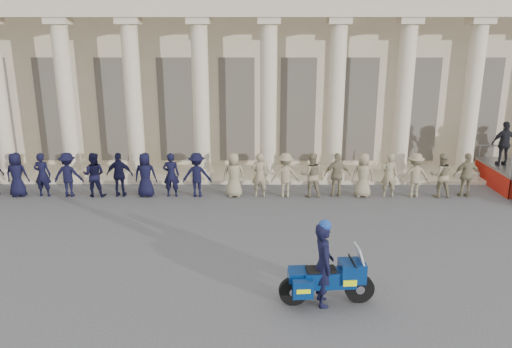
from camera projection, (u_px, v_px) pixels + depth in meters
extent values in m
plane|color=#464649|center=(221.00, 274.00, 12.38)|extent=(90.00, 90.00, 0.00)
cube|color=#C5B594|center=(241.00, 58.00, 25.57)|extent=(40.00, 10.00, 9.00)
cube|color=#C5B594|center=(236.00, 174.00, 20.82)|extent=(40.00, 2.60, 0.15)
cube|color=#C5B594|center=(233.00, 3.00, 18.21)|extent=(35.80, 1.00, 1.00)
cube|color=#C5B594|center=(9.00, 173.00, 20.04)|extent=(0.90, 0.90, 0.30)
cube|color=#C5B594|center=(74.00, 173.00, 20.03)|extent=(0.90, 0.90, 0.30)
cylinder|color=#C5B594|center=(66.00, 100.00, 19.21)|extent=(0.64, 0.64, 5.60)
cube|color=#C5B594|center=(58.00, 21.00, 18.41)|extent=(0.85, 0.85, 0.24)
cube|color=#C5B594|center=(138.00, 174.00, 20.01)|extent=(0.90, 0.90, 0.30)
cylinder|color=#C5B594|center=(134.00, 100.00, 19.20)|extent=(0.64, 0.64, 5.60)
cube|color=#C5B594|center=(128.00, 21.00, 18.40)|extent=(0.85, 0.85, 0.24)
cube|color=#C5B594|center=(203.00, 174.00, 20.00)|extent=(0.90, 0.90, 0.30)
cylinder|color=#C5B594|center=(201.00, 100.00, 19.19)|extent=(0.64, 0.64, 5.60)
cube|color=#C5B594|center=(198.00, 21.00, 18.38)|extent=(0.85, 0.85, 0.24)
cube|color=#C5B594|center=(268.00, 174.00, 19.99)|extent=(0.90, 0.90, 0.30)
cylinder|color=#C5B594|center=(268.00, 100.00, 19.17)|extent=(0.64, 0.64, 5.60)
cube|color=#C5B594|center=(269.00, 21.00, 18.37)|extent=(0.85, 0.85, 0.24)
cube|color=#C5B594|center=(333.00, 174.00, 19.97)|extent=(0.90, 0.90, 0.30)
cylinder|color=#C5B594|center=(336.00, 100.00, 19.16)|extent=(0.64, 0.64, 5.60)
cube|color=#C5B594|center=(339.00, 21.00, 18.36)|extent=(0.85, 0.85, 0.24)
cube|color=#C5B594|center=(398.00, 174.00, 19.96)|extent=(0.90, 0.90, 0.30)
cylinder|color=#C5B594|center=(404.00, 100.00, 19.15)|extent=(0.64, 0.64, 5.60)
cube|color=#C5B594|center=(410.00, 21.00, 18.34)|extent=(0.85, 0.85, 0.24)
cube|color=#C5B594|center=(463.00, 174.00, 19.95)|extent=(0.90, 0.90, 0.30)
cylinder|color=#C5B594|center=(471.00, 100.00, 19.13)|extent=(0.64, 0.64, 5.60)
cube|color=#C5B594|center=(481.00, 21.00, 18.33)|extent=(0.85, 0.85, 0.24)
cube|color=black|center=(55.00, 110.00, 21.36)|extent=(1.30, 0.12, 4.20)
cube|color=black|center=(116.00, 110.00, 21.34)|extent=(1.30, 0.12, 4.20)
cube|color=black|center=(176.00, 110.00, 21.33)|extent=(1.30, 0.12, 4.20)
cube|color=black|center=(237.00, 110.00, 21.32)|extent=(1.30, 0.12, 4.20)
cube|color=black|center=(298.00, 110.00, 21.30)|extent=(1.30, 0.12, 4.20)
cube|color=black|center=(359.00, 110.00, 21.29)|extent=(1.30, 0.12, 4.20)
cube|color=black|center=(419.00, 110.00, 21.28)|extent=(1.30, 0.12, 4.20)
cube|color=black|center=(480.00, 110.00, 21.26)|extent=(1.30, 0.12, 4.20)
imported|color=black|center=(17.00, 175.00, 18.02)|extent=(0.79, 0.52, 1.62)
imported|color=black|center=(42.00, 175.00, 18.01)|extent=(0.59, 0.39, 1.62)
imported|color=black|center=(68.00, 175.00, 18.01)|extent=(1.05, 0.60, 1.62)
imported|color=black|center=(94.00, 175.00, 18.00)|extent=(0.79, 0.61, 1.62)
imported|color=black|center=(120.00, 175.00, 18.00)|extent=(0.95, 0.40, 1.62)
imported|color=black|center=(145.00, 175.00, 18.00)|extent=(0.79, 0.52, 1.62)
imported|color=black|center=(171.00, 175.00, 17.99)|extent=(0.59, 0.39, 1.62)
imported|color=black|center=(197.00, 175.00, 17.99)|extent=(1.05, 0.60, 1.62)
imported|color=gray|center=(234.00, 175.00, 17.98)|extent=(0.79, 0.52, 1.62)
imported|color=gray|center=(260.00, 175.00, 17.97)|extent=(0.59, 0.39, 1.62)
imported|color=gray|center=(285.00, 175.00, 17.97)|extent=(1.05, 0.60, 1.62)
imported|color=gray|center=(311.00, 175.00, 17.96)|extent=(0.79, 0.61, 1.62)
imported|color=gray|center=(337.00, 175.00, 17.96)|extent=(0.95, 0.40, 1.62)
imported|color=gray|center=(363.00, 175.00, 17.95)|extent=(0.79, 0.52, 1.62)
imported|color=gray|center=(389.00, 175.00, 17.95)|extent=(0.59, 0.39, 1.62)
imported|color=gray|center=(415.00, 175.00, 17.95)|extent=(1.05, 0.60, 1.62)
imported|color=gray|center=(441.00, 175.00, 17.94)|extent=(0.79, 0.61, 1.62)
imported|color=gray|center=(467.00, 175.00, 17.94)|extent=(0.95, 0.40, 1.62)
cube|color=maroon|center=(491.00, 178.00, 19.18)|extent=(0.04, 2.94, 0.73)
imported|color=black|center=(505.00, 143.00, 19.01)|extent=(0.99, 0.41, 1.69)
cylinder|color=black|center=(360.00, 289.00, 11.01)|extent=(0.66, 0.19, 0.65)
cylinder|color=black|center=(294.00, 291.00, 10.90)|extent=(0.66, 0.19, 0.65)
cube|color=navy|center=(329.00, 278.00, 10.88)|extent=(1.16, 0.50, 0.37)
cube|color=navy|center=(352.00, 271.00, 10.87)|extent=(0.58, 0.55, 0.44)
cube|color=silver|center=(351.00, 280.00, 10.93)|extent=(0.24, 0.31, 0.12)
cube|color=#B2BFCC|center=(360.00, 257.00, 10.79)|extent=(0.24, 0.47, 0.52)
cube|color=black|center=(321.00, 270.00, 10.81)|extent=(0.66, 0.38, 0.10)
cube|color=navy|center=(296.00, 276.00, 10.81)|extent=(0.37, 0.36, 0.22)
cube|color=navy|center=(303.00, 289.00, 10.55)|extent=(0.46, 0.25, 0.39)
cube|color=#DFF60C|center=(303.00, 289.00, 10.55)|extent=(0.31, 0.26, 0.10)
cube|color=navy|center=(298.00, 275.00, 11.16)|extent=(0.46, 0.25, 0.39)
cube|color=#DFF60C|center=(298.00, 275.00, 11.16)|extent=(0.31, 0.26, 0.10)
cylinder|color=silver|center=(305.00, 286.00, 11.16)|extent=(0.59, 0.14, 0.10)
cylinder|color=black|center=(352.00, 261.00, 10.81)|extent=(0.09, 0.69, 0.04)
imported|color=black|center=(323.00, 264.00, 10.78)|extent=(0.50, 0.72, 1.89)
sphere|color=navy|center=(325.00, 226.00, 10.53)|extent=(0.28, 0.28, 0.28)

